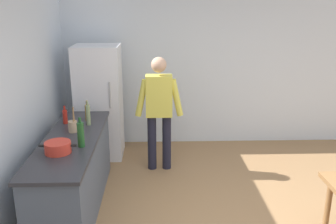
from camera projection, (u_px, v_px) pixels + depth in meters
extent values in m
cube|color=silver|center=(213.00, 67.00, 6.38)|extent=(6.40, 0.12, 2.70)
cube|color=#4C5666|center=(74.00, 175.00, 4.49)|extent=(0.60, 2.12, 0.86)
cube|color=#2D2D33|center=(71.00, 140.00, 4.36)|extent=(0.64, 2.20, 0.04)
cube|color=white|center=(99.00, 102.00, 5.89)|extent=(0.70, 0.64, 1.80)
cylinder|color=#B2B2B7|center=(110.00, 95.00, 5.51)|extent=(0.02, 0.02, 0.40)
cylinder|color=#1E1E2D|center=(152.00, 142.00, 5.53)|extent=(0.13, 0.13, 0.84)
cylinder|color=#1E1E2D|center=(167.00, 142.00, 5.53)|extent=(0.13, 0.13, 0.84)
cube|color=#D8CC4C|center=(159.00, 96.00, 5.32)|extent=(0.38, 0.22, 0.60)
sphere|color=tan|center=(159.00, 65.00, 5.19)|extent=(0.22, 0.22, 0.22)
cylinder|color=#D8CC4C|center=(142.00, 98.00, 5.28)|extent=(0.20, 0.09, 0.55)
cylinder|color=#D8CC4C|center=(176.00, 98.00, 5.29)|extent=(0.20, 0.09, 0.55)
cylinder|color=olive|center=(327.00, 210.00, 3.88)|extent=(0.06, 0.06, 0.70)
cylinder|color=red|center=(58.00, 147.00, 3.94)|extent=(0.28, 0.28, 0.12)
cube|color=black|center=(42.00, 146.00, 3.93)|extent=(0.06, 0.03, 0.02)
cube|color=black|center=(74.00, 145.00, 3.94)|extent=(0.06, 0.03, 0.02)
cylinder|color=tan|center=(73.00, 127.00, 4.55)|extent=(0.11, 0.11, 0.14)
cylinder|color=olive|center=(74.00, 116.00, 4.52)|extent=(0.02, 0.05, 0.22)
cylinder|color=olive|center=(73.00, 116.00, 4.50)|extent=(0.02, 0.04, 0.22)
cylinder|color=#B22319|center=(65.00, 117.00, 4.86)|extent=(0.06, 0.06, 0.18)
cylinder|color=#B22319|center=(64.00, 108.00, 4.82)|extent=(0.02, 0.02, 0.06)
cylinder|color=#996619|center=(88.00, 113.00, 4.96)|extent=(0.06, 0.06, 0.22)
cylinder|color=#996619|center=(87.00, 103.00, 4.92)|extent=(0.03, 0.03, 0.06)
cylinder|color=#1E5123|center=(81.00, 135.00, 4.08)|extent=(0.08, 0.08, 0.28)
cylinder|color=#1E5123|center=(80.00, 120.00, 4.03)|extent=(0.03, 0.03, 0.06)
cylinder|color=gray|center=(88.00, 115.00, 4.79)|extent=(0.06, 0.06, 0.26)
cylinder|color=gray|center=(87.00, 103.00, 4.74)|extent=(0.02, 0.02, 0.06)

